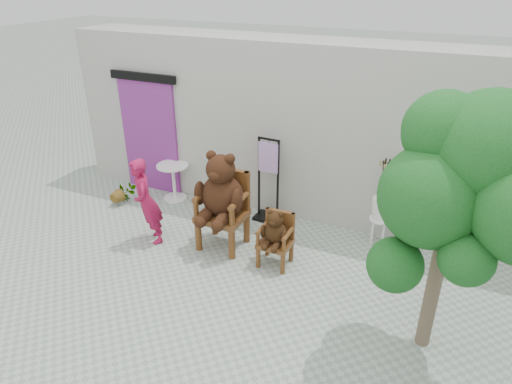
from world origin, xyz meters
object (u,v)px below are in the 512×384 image
chair_big (222,195)px  display_stand (268,189)px  tree (465,179)px  chair_small (276,233)px  person (147,202)px  cafe_table (173,178)px  stool_bucket (381,208)px

chair_big → display_stand: chair_big is taller
chair_big → tree: 3.65m
chair_small → person: size_ratio=0.64×
cafe_table → tree: 5.60m
person → tree: bearing=41.7°
chair_big → person: size_ratio=1.12×
person → stool_bucket: 3.69m
chair_small → display_stand: display_stand is taller
chair_big → stool_bucket: chair_big is taller
tree → display_stand: bearing=143.8°
stool_bucket → tree: size_ratio=0.47×
tree → stool_bucket: bearing=114.8°
cafe_table → person: bearing=-71.7°
person → tree: tree is taller
stool_bucket → chair_big: bearing=-154.4°
chair_small → person: 2.12m
chair_small → person: bearing=-173.5°
person → cafe_table: size_ratio=2.03×
stool_bucket → tree: bearing=-65.2°
person → display_stand: (1.48, 1.44, -0.13)m
display_stand → cafe_table: bearing=-176.2°
display_stand → tree: size_ratio=0.49×
chair_small → stool_bucket: 1.77m
person → display_stand: size_ratio=0.95×
chair_big → stool_bucket: bearing=25.6°
cafe_table → stool_bucket: 3.88m
chair_big → person: (-1.15, -0.37, -0.18)m
chair_big → stool_bucket: size_ratio=1.10×
chair_big → tree: (3.23, -1.06, 1.33)m
display_stand → tree: (2.91, -2.13, 1.64)m
chair_big → stool_bucket: (2.25, 1.07, -0.25)m
chair_small → cafe_table: chair_small is taller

